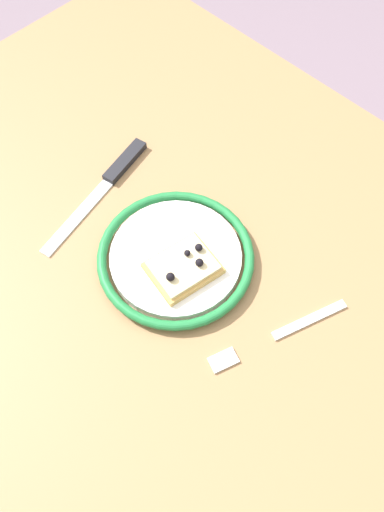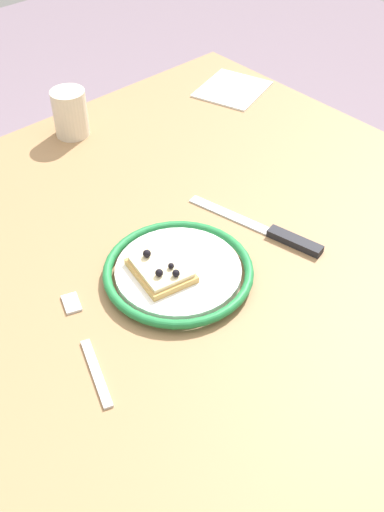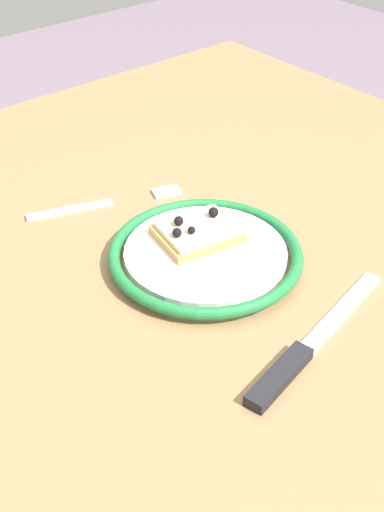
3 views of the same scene
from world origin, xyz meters
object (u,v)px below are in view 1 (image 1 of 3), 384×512
(pizza_slice_near, at_px, (183,267))
(fork, at_px, (278,335))
(knife, at_px, (113,176))
(dining_table, at_px, (149,301))
(plate, at_px, (176,257))

(pizza_slice_near, height_order, fork, pizza_slice_near)
(pizza_slice_near, relative_size, fork, 0.52)
(knife, bearing_deg, dining_table, 153.18)
(dining_table, xyz_separation_m, plate, (-0.02, -0.04, 0.10))
(dining_table, xyz_separation_m, fork, (-0.19, -0.06, 0.10))
(dining_table, height_order, pizza_slice_near, pizza_slice_near)
(knife, bearing_deg, plate, 168.92)
(dining_table, xyz_separation_m, knife, (0.16, -0.08, 0.10))
(plate, relative_size, pizza_slice_near, 2.17)
(dining_table, distance_m, pizza_slice_near, 0.13)
(plate, height_order, fork, plate)
(plate, bearing_deg, fork, -174.69)
(dining_table, height_order, knife, knife)
(fork, bearing_deg, pizza_slice_near, 9.52)
(pizza_slice_near, xyz_separation_m, knife, (0.20, -0.04, -0.02))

